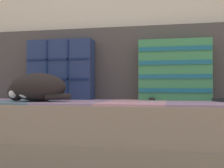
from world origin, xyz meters
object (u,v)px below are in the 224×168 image
at_px(throw_pillow_striped, 174,70).
at_px(game_remote_far, 222,100).
at_px(sleeping_cat, 36,88).
at_px(game_remote_near, 152,100).
at_px(couch, 109,131).
at_px(throw_pillow_quilted, 61,70).

relative_size(throw_pillow_striped, game_remote_far, 2.20).
xyz_separation_m(sleeping_cat, game_remote_near, (0.65, 0.19, -0.07)).
bearing_deg(throw_pillow_striped, game_remote_far, -35.75).
height_order(throw_pillow_striped, sleeping_cat, throw_pillow_striped).
distance_m(couch, throw_pillow_striped, 0.57).
height_order(throw_pillow_quilted, game_remote_near, throw_pillow_quilted).
relative_size(sleeping_cat, game_remote_near, 1.98).
bearing_deg(game_remote_near, throw_pillow_quilted, 166.05).
xyz_separation_m(throw_pillow_striped, sleeping_cat, (-0.78, -0.34, -0.11)).
xyz_separation_m(couch, throw_pillow_striped, (0.39, 0.18, 0.37)).
bearing_deg(throw_pillow_quilted, game_remote_near, -13.95).
relative_size(couch, game_remote_far, 10.69).
distance_m(throw_pillow_striped, game_remote_far, 0.36).
relative_size(throw_pillow_striped, game_remote_near, 2.31).
relative_size(couch, game_remote_near, 11.24).
bearing_deg(couch, game_remote_near, 4.85).
distance_m(throw_pillow_striped, sleeping_cat, 0.86).
xyz_separation_m(throw_pillow_quilted, game_remote_near, (0.64, -0.16, -0.20)).
distance_m(couch, game_remote_near, 0.32).
xyz_separation_m(game_remote_near, game_remote_far, (0.39, -0.03, 0.00)).
bearing_deg(game_remote_far, game_remote_near, 176.16).
bearing_deg(game_remote_far, sleeping_cat, -171.17).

